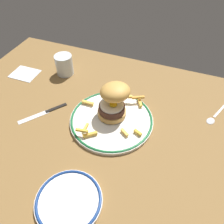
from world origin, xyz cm
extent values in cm
cube|color=brown|center=(0.00, 0.00, -2.00)|extent=(125.14, 87.40, 4.00)
cylinder|color=white|center=(0.18, 3.80, 0.60)|extent=(28.60, 28.60, 1.20)
torus|color=#196033|center=(0.18, 3.80, 1.20)|extent=(28.20, 28.20, 0.80)
cylinder|color=tan|center=(-0.56, 5.60, 2.50)|extent=(9.77, 9.77, 1.80)
cylinder|color=#46281D|center=(-0.56, 5.60, 4.54)|extent=(8.95, 8.95, 2.28)
cylinder|color=white|center=(-0.56, 5.60, 5.93)|extent=(8.01, 8.01, 0.50)
ellipsoid|color=yellow|center=(-0.14, 5.43, 6.60)|extent=(2.60, 2.60, 1.40)
ellipsoid|color=gold|center=(-0.30, 7.07, 10.77)|extent=(14.62, 14.52, 7.12)
cube|color=#EBBA44|center=(6.96, 14.35, 2.08)|extent=(2.87, 4.25, 0.96)
cube|color=gold|center=(6.03, 14.94, 3.63)|extent=(4.38, 2.83, 0.81)
cube|color=#EBB448|center=(6.32, -0.92, 2.05)|extent=(3.18, 2.55, 0.89)
cube|color=gold|center=(10.31, 0.60, 2.05)|extent=(3.02, 1.98, 0.89)
cube|color=gold|center=(-3.62, -5.69, 2.07)|extent=(4.23, 3.72, 0.93)
cube|color=gold|center=(-6.28, -3.51, 1.98)|extent=(0.86, 3.59, 0.75)
cube|color=gold|center=(-10.59, 7.23, 2.08)|extent=(4.41, 1.11, 0.97)
cube|color=gold|center=(-6.08, -6.23, 3.56)|extent=(4.09, 1.40, 0.78)
cube|color=gold|center=(2.23, 13.61, 3.92)|extent=(3.78, 2.04, 0.93)
cylinder|color=silver|center=(-28.63, 22.59, 4.26)|extent=(7.22, 7.22, 8.53)
cylinder|color=silver|center=(-28.63, 22.59, 2.29)|extent=(6.65, 6.65, 4.58)
cylinder|color=white|center=(0.11, -26.55, 0.60)|extent=(17.51, 17.51, 1.20)
torus|color=navy|center=(0.11, -26.55, 1.20)|extent=(17.11, 17.11, 0.80)
cube|color=black|center=(-21.18, 2.38, 0.30)|extent=(5.80, 7.09, 0.70)
cube|color=silver|center=(-26.33, -4.39, 0.20)|extent=(8.09, 9.84, 0.24)
cube|color=silver|center=(34.86, 22.66, 0.20)|extent=(4.30, 8.58, 0.32)
ellipsoid|color=silver|center=(32.08, 16.23, 0.40)|extent=(3.81, 4.34, 0.90)
cube|color=silver|center=(-44.80, 15.73, 0.20)|extent=(11.24, 9.25, 0.40)
camera|label=1|loc=(19.04, -44.83, 58.45)|focal=36.20mm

